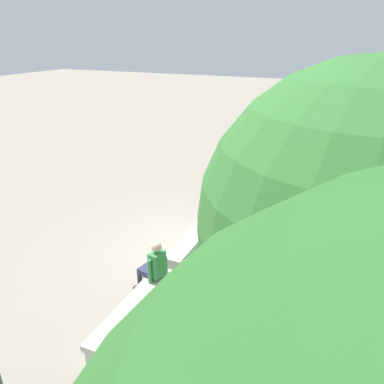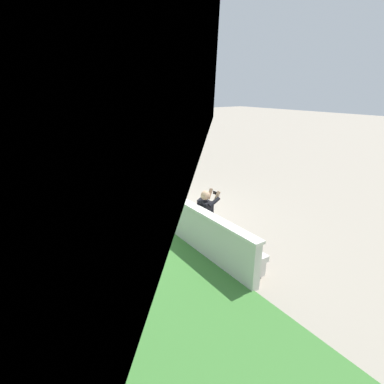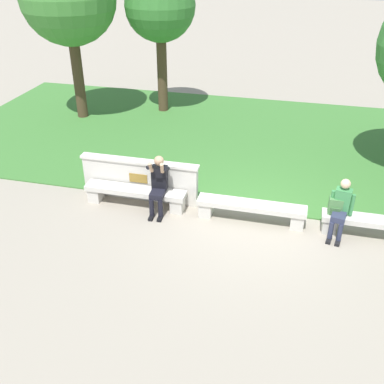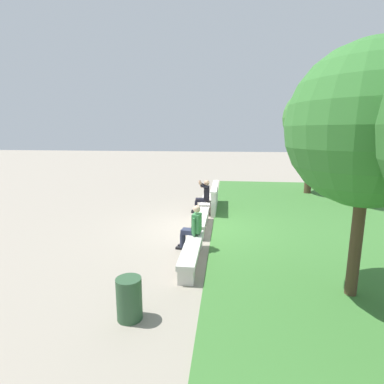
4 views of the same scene
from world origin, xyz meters
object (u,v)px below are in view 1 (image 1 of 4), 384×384
bench_mid (133,309)px  backpack (159,267)px  person_distant (153,267)px  person_photographer (222,193)px  bench_main (230,199)px  bench_near (194,240)px  tree_left_background (358,225)px

bench_mid → backpack: bearing=178.9°
person_distant → backpack: size_ratio=2.94×
bench_mid → person_distant: (-0.85, -0.06, 0.36)m
bench_mid → person_photographer: bearing=-179.1°
bench_mid → backpack: backpack is taller
bench_main → bench_near: same height
bench_mid → person_distant: person_distant is taller
person_photographer → bench_mid: bearing=0.9°
bench_main → bench_near: (2.68, 0.00, 0.00)m
bench_near → person_photographer: size_ratio=1.80×
bench_near → person_photographer: person_photographer is taller
bench_main → bench_near: size_ratio=1.00×
backpack → person_photographer: bearing=-178.6°
bench_main → bench_mid: 5.37m
bench_mid → person_photographer: (-4.77, -0.08, 0.43)m
bench_near → person_distant: 1.87m
backpack → tree_left_background: (2.07, 3.29, 2.65)m
bench_mid → person_photographer: person_photographer is taller
bench_near → person_photographer: 2.13m
person_photographer → backpack: 3.82m
bench_main → bench_mid: same height
bench_near → tree_left_background: size_ratio=0.50×
tree_left_background → bench_main: bearing=-153.0°
bench_mid → person_distant: bearing=-175.6°
backpack → tree_left_background: 4.71m
bench_main → person_photographer: (0.60, -0.08, 0.43)m
bench_main → bench_near: 2.68m
person_photographer → backpack: (3.82, 0.10, -0.11)m
bench_main → person_distant: (4.52, -0.06, 0.36)m
bench_mid → backpack: (-0.95, 0.02, 0.31)m
bench_main → backpack: size_ratio=5.56×
bench_main → person_distant: 4.53m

